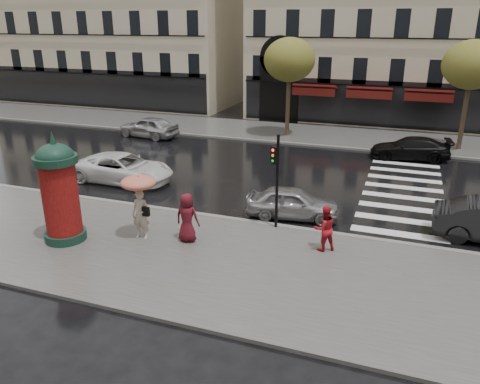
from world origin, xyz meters
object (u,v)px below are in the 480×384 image
at_px(car_black, 410,148).
at_px(car_silver, 293,203).
at_px(traffic_light, 276,173).
at_px(car_white, 123,168).
at_px(woman_red, 324,228).
at_px(man_burgundy, 187,218).
at_px(car_far_silver, 149,127).
at_px(woman_umbrella, 139,197).
at_px(morris_column, 59,189).

bearing_deg(car_black, car_silver, -28.83).
height_order(traffic_light, car_white, traffic_light).
relative_size(traffic_light, car_silver, 0.96).
distance_m(car_white, car_black, 16.29).
bearing_deg(car_white, traffic_light, -107.31).
bearing_deg(woman_red, car_black, -135.16).
distance_m(woman_red, man_burgundy, 4.84).
bearing_deg(man_burgundy, car_far_silver, -55.28).
bearing_deg(traffic_light, car_far_silver, 136.32).
relative_size(traffic_light, car_white, 0.71).
height_order(car_white, car_far_silver, car_far_silver).
distance_m(woman_red, car_far_silver, 19.54).
height_order(man_burgundy, car_silver, man_burgundy).
xyz_separation_m(traffic_light, car_silver, (0.34, 1.46, -1.68)).
bearing_deg(car_far_silver, car_white, 30.04).
height_order(woman_umbrella, traffic_light, traffic_light).
bearing_deg(morris_column, woman_red, 14.66).
distance_m(morris_column, car_silver, 8.92).
bearing_deg(woman_red, morris_column, -19.63).
height_order(woman_red, traffic_light, traffic_light).
distance_m(morris_column, car_white, 6.97).
distance_m(car_silver, car_far_silver, 16.45).
bearing_deg(woman_umbrella, car_silver, 40.36).
distance_m(man_burgundy, car_black, 16.20).
bearing_deg(car_black, woman_umbrella, -38.30).
relative_size(man_burgundy, morris_column, 0.45).
distance_m(woman_umbrella, car_far_silver, 16.51).
distance_m(car_silver, car_white, 9.18).
bearing_deg(car_far_silver, morris_column, 27.06).
distance_m(man_burgundy, car_white, 7.98).
relative_size(traffic_light, car_black, 0.82).
bearing_deg(traffic_light, woman_umbrella, -149.94).
relative_size(woman_red, morris_column, 0.40).
distance_m(woman_umbrella, car_silver, 6.23).
distance_m(traffic_light, car_far_silver, 17.24).
distance_m(woman_red, car_silver, 3.24).
bearing_deg(car_black, woman_red, -17.74).
xyz_separation_m(car_white, car_black, (13.40, 9.26, -0.06)).
xyz_separation_m(traffic_light, car_black, (4.69, 12.26, -1.68)).
relative_size(morris_column, traffic_light, 1.11).
distance_m(car_silver, car_black, 11.64).
relative_size(traffic_light, car_far_silver, 0.85).
height_order(woman_red, car_far_silver, woman_red).
xyz_separation_m(morris_column, car_black, (11.57, 15.85, -1.41)).
height_order(woman_umbrella, car_silver, woman_umbrella).
xyz_separation_m(man_burgundy, car_far_silver, (-9.77, 14.03, -0.29)).
distance_m(woman_umbrella, traffic_light, 5.04).
distance_m(woman_red, car_black, 13.75).
bearing_deg(woman_umbrella, man_burgundy, 11.23).
xyz_separation_m(woman_red, car_white, (-10.81, 4.24, -0.22)).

